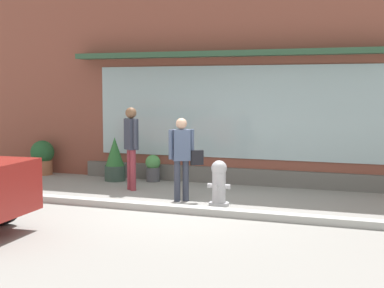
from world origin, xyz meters
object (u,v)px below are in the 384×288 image
object	(u,v)px
potted_plant_window_left	(153,167)
potted_plant_doorstep	(42,157)
pedestrian_passerby	(131,141)
pedestrian_with_handbag	(183,153)
potted_plant_corner_tall	(115,160)
fire_hydrant	(219,183)

from	to	relation	value
potted_plant_window_left	potted_plant_doorstep	world-z (taller)	potted_plant_doorstep
pedestrian_passerby	potted_plant_doorstep	world-z (taller)	pedestrian_passerby
pedestrian_with_handbag	potted_plant_doorstep	size ratio (longest dim) A/B	1.86
pedestrian_passerby	pedestrian_with_handbag	bearing A→B (deg)	-168.38
potted_plant_window_left	potted_plant_corner_tall	bearing A→B (deg)	-166.08
fire_hydrant	potted_plant_corner_tall	world-z (taller)	potted_plant_corner_tall
potted_plant_window_left	potted_plant_corner_tall	distance (m)	0.91
pedestrian_passerby	potted_plant_doorstep	xyz separation A→B (m)	(-3.03, 1.17, -0.58)
pedestrian_passerby	potted_plant_window_left	distance (m)	1.37
pedestrian_with_handbag	potted_plant_corner_tall	xyz separation A→B (m)	(-2.34, 1.69, -0.43)
potted_plant_window_left	potted_plant_doorstep	size ratio (longest dim) A/B	0.72
potted_plant_corner_tall	potted_plant_doorstep	size ratio (longest dim) A/B	1.19
potted_plant_window_left	potted_plant_corner_tall	size ratio (longest dim) A/B	0.61
pedestrian_passerby	fire_hydrant	bearing A→B (deg)	-163.78
fire_hydrant	potted_plant_window_left	distance (m)	3.07
fire_hydrant	potted_plant_doorstep	xyz separation A→B (m)	(-5.25, 2.08, 0.03)
fire_hydrant	pedestrian_with_handbag	distance (m)	0.94
potted_plant_corner_tall	potted_plant_doorstep	world-z (taller)	potted_plant_corner_tall
fire_hydrant	potted_plant_window_left	size ratio (longest dim) A/B	1.35
pedestrian_with_handbag	potted_plant_window_left	bearing A→B (deg)	94.66
fire_hydrant	potted_plant_corner_tall	size ratio (longest dim) A/B	0.82
pedestrian_with_handbag	pedestrian_passerby	distance (m)	1.62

